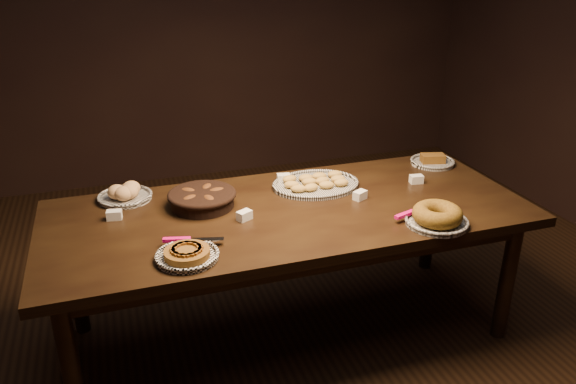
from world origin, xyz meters
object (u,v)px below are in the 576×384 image
object	(u,v)px
buffet_table	(289,222)
bundt_cake_plate	(437,217)
madeleine_platter	(316,183)
apple_tart_plate	(187,254)

from	to	relation	value
buffet_table	bundt_cake_plate	bearing A→B (deg)	-32.13
bundt_cake_plate	buffet_table	bearing A→B (deg)	151.65
buffet_table	madeleine_platter	world-z (taller)	madeleine_platter
madeleine_platter	apple_tart_plate	bearing A→B (deg)	-140.41
apple_tart_plate	madeleine_platter	xyz separation A→B (m)	(0.79, 0.56, -0.00)
apple_tart_plate	madeleine_platter	world-z (taller)	same
madeleine_platter	buffet_table	bearing A→B (deg)	-130.71
buffet_table	bundt_cake_plate	distance (m)	0.72
apple_tart_plate	madeleine_platter	bearing A→B (deg)	38.61
buffet_table	madeleine_platter	distance (m)	0.33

